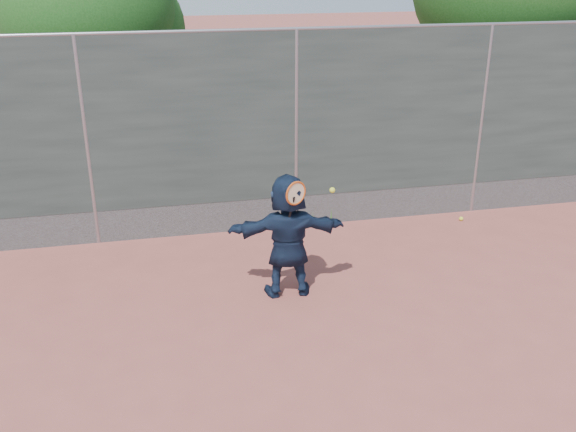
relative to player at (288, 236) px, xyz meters
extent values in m
plane|color=#9E4C42|center=(0.57, -1.43, -0.79)|extent=(80.00, 80.00, 0.00)
imported|color=#15223B|center=(0.00, 0.00, 0.00)|extent=(1.48, 0.55, 1.57)
sphere|color=yellow|center=(3.21, 1.70, -0.75)|extent=(0.07, 0.07, 0.07)
cube|color=#38423D|center=(0.57, 2.07, 0.96)|extent=(20.00, 0.04, 2.50)
cube|color=slate|center=(0.57, 2.07, -0.54)|extent=(20.00, 0.03, 0.50)
cylinder|color=gray|center=(0.57, 2.07, 2.21)|extent=(20.00, 0.05, 0.05)
cylinder|color=gray|center=(-2.43, 2.07, 0.71)|extent=(0.06, 0.06, 3.00)
cylinder|color=gray|center=(0.57, 2.07, 0.71)|extent=(0.06, 0.06, 3.00)
cylinder|color=gray|center=(3.57, 2.07, 0.71)|extent=(0.06, 0.06, 3.00)
torus|color=#C04712|center=(0.05, -0.20, 0.62)|extent=(0.27, 0.15, 0.29)
cylinder|color=beige|center=(0.05, -0.20, 0.62)|extent=(0.23, 0.12, 0.25)
cylinder|color=black|center=(0.00, -0.18, 0.42)|extent=(0.08, 0.13, 0.33)
sphere|color=yellow|center=(0.49, -0.20, 0.63)|extent=(0.07, 0.07, 0.07)
cylinder|color=#382314|center=(5.07, 4.27, 0.51)|extent=(0.28, 0.28, 2.60)
cylinder|color=#382314|center=(-2.43, 5.07, 0.31)|extent=(0.28, 0.28, 2.20)
sphere|color=#23561C|center=(-2.43, 5.07, 2.24)|extent=(3.00, 3.00, 3.00)
sphere|color=#23561C|center=(-1.83, 5.27, 1.94)|extent=(2.10, 2.10, 2.10)
cone|color=#387226|center=(0.82, 1.95, -0.66)|extent=(0.03, 0.03, 0.26)
cone|color=#387226|center=(1.12, 1.97, -0.64)|extent=(0.03, 0.03, 0.30)
cone|color=#387226|center=(0.47, 1.93, -0.68)|extent=(0.03, 0.03, 0.22)
camera|label=1|loc=(-1.51, -6.98, 3.21)|focal=40.00mm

